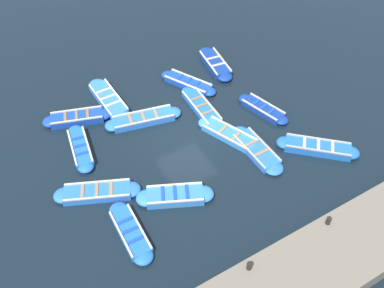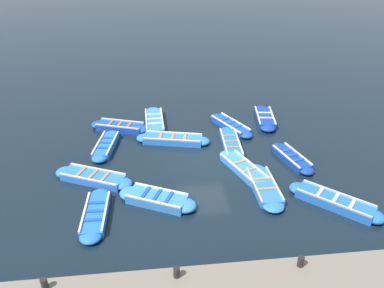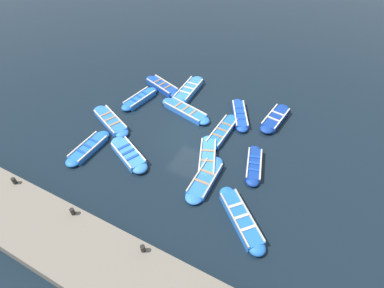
% 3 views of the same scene
% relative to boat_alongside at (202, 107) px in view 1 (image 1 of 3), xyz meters
% --- Properties ---
extents(ground_plane, '(120.00, 120.00, 0.00)m').
position_rel_boat_alongside_xyz_m(ground_plane, '(-1.13, 1.60, -0.15)').
color(ground_plane, black).
extents(boat_alongside, '(3.72, 0.98, 0.35)m').
position_rel_boat_alongside_xyz_m(boat_alongside, '(0.00, 0.00, 0.00)').
color(boat_alongside, blue).
rests_on(boat_alongside, ground).
extents(boat_centre, '(3.13, 1.51, 0.38)m').
position_rel_boat_alongside_xyz_m(boat_centre, '(-1.75, -2.67, 0.01)').
color(boat_centre, navy).
rests_on(boat_centre, ground).
extents(boat_mid_row, '(3.86, 1.07, 0.42)m').
position_rel_boat_alongside_xyz_m(boat_mid_row, '(3.01, 3.94, 0.03)').
color(boat_mid_row, '#3884E0').
rests_on(boat_mid_row, ground).
extents(boat_tucked, '(3.32, 1.30, 0.41)m').
position_rel_boat_alongside_xyz_m(boat_tucked, '(0.46, 6.49, 0.03)').
color(boat_tucked, blue).
rests_on(boat_tucked, ground).
extents(boat_outer_right, '(3.54, 1.02, 0.36)m').
position_rel_boat_alongside_xyz_m(boat_outer_right, '(-3.88, -0.68, 0.00)').
color(boat_outer_right, blue).
rests_on(boat_outer_right, ground).
extents(boat_bow_out, '(3.32, 0.97, 0.37)m').
position_rel_boat_alongside_xyz_m(boat_bow_out, '(-4.95, 6.41, 0.01)').
color(boat_bow_out, blue).
rests_on(boat_bow_out, ground).
extents(boat_far_corner, '(3.65, 2.10, 0.36)m').
position_rel_boat_alongside_xyz_m(boat_far_corner, '(-2.40, -0.12, 0.00)').
color(boat_far_corner, '#3884E0').
rests_on(boat_far_corner, ground).
extents(boat_end_of_row, '(3.24, 3.41, 0.45)m').
position_rel_boat_alongside_xyz_m(boat_end_of_row, '(-5.28, -3.25, 0.05)').
color(boat_end_of_row, blue).
rests_on(boat_end_of_row, ground).
extents(boat_drifting, '(3.46, 1.32, 0.44)m').
position_rel_boat_alongside_xyz_m(boat_drifting, '(2.73, -2.58, 0.04)').
color(boat_drifting, navy).
rests_on(boat_drifting, ground).
extents(boat_outer_left, '(1.87, 3.52, 0.44)m').
position_rel_boat_alongside_xyz_m(boat_outer_left, '(2.50, 5.88, 0.04)').
color(boat_outer_left, '#1947B7').
rests_on(boat_outer_left, ground).
extents(boat_inner_gap, '(2.34, 3.81, 0.40)m').
position_rel_boat_alongside_xyz_m(boat_inner_gap, '(-2.40, 6.80, 0.02)').
color(boat_inner_gap, blue).
rests_on(boat_inner_gap, ground).
extents(boat_broadside, '(3.37, 2.21, 0.39)m').
position_rel_boat_alongside_xyz_m(boat_broadside, '(2.04, -0.39, 0.02)').
color(boat_broadside, '#1947B7').
rests_on(boat_broadside, ground).
extents(boat_near_quay, '(1.68, 4.02, 0.41)m').
position_rel_boat_alongside_xyz_m(boat_near_quay, '(0.74, 3.01, 0.03)').
color(boat_near_quay, blue).
rests_on(boat_near_quay, ground).
extents(boat_stern_in, '(2.27, 3.45, 0.45)m').
position_rel_boat_alongside_xyz_m(boat_stern_in, '(-4.31, 3.98, 0.04)').
color(boat_stern_in, '#3884E0').
rests_on(boat_stern_in, ground).
extents(quay_wall, '(2.95, 18.21, 0.91)m').
position_rel_boat_alongside_xyz_m(quay_wall, '(-10.11, 1.60, 0.31)').
color(quay_wall, slate).
rests_on(quay_wall, ground).
extents(bollard_mid_north, '(0.20, 0.20, 0.35)m').
position_rel_boat_alongside_xyz_m(bollard_mid_north, '(-8.99, -0.30, 0.94)').
color(bollard_mid_north, black).
rests_on(bollard_mid_north, quay_wall).
extents(bollard_mid_south, '(0.20, 0.20, 0.35)m').
position_rel_boat_alongside_xyz_m(bollard_mid_south, '(-8.99, 3.49, 0.94)').
color(bollard_mid_south, black).
rests_on(bollard_mid_south, quay_wall).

